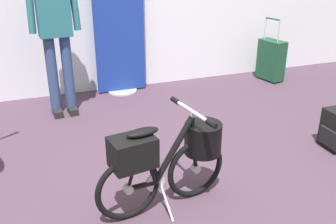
# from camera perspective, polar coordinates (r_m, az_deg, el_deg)

# --- Properties ---
(ground_plane) EXTENTS (7.42, 7.42, 0.00)m
(ground_plane) POSITION_cam_1_polar(r_m,az_deg,el_deg) (2.94, 3.95, -11.64)
(ground_plane) COLOR #473342
(floor_banner_stand) EXTENTS (0.60, 0.36, 1.75)m
(floor_banner_stand) POSITION_cam_1_polar(r_m,az_deg,el_deg) (4.68, -7.17, 12.10)
(floor_banner_stand) COLOR #B7B7BC
(floor_banner_stand) RESTS_ON ground_plane
(folding_bike_foreground) EXTENTS (0.97, 0.53, 0.70)m
(folding_bike_foreground) POSITION_cam_1_polar(r_m,az_deg,el_deg) (2.61, 0.20, -6.58)
(folding_bike_foreground) COLOR black
(folding_bike_foreground) RESTS_ON ground_plane
(visitor_near_wall) EXTENTS (0.54, 0.29, 1.73)m
(visitor_near_wall) POSITION_cam_1_polar(r_m,az_deg,el_deg) (4.13, -16.37, 12.83)
(visitor_near_wall) COLOR navy
(visitor_near_wall) RESTS_ON ground_plane
(rolling_suitcase) EXTENTS (0.25, 0.39, 0.83)m
(rolling_suitcase) POSITION_cam_1_polar(r_m,az_deg,el_deg) (5.38, 14.89, 7.45)
(rolling_suitcase) COLOR #19472D
(rolling_suitcase) RESTS_ON ground_plane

